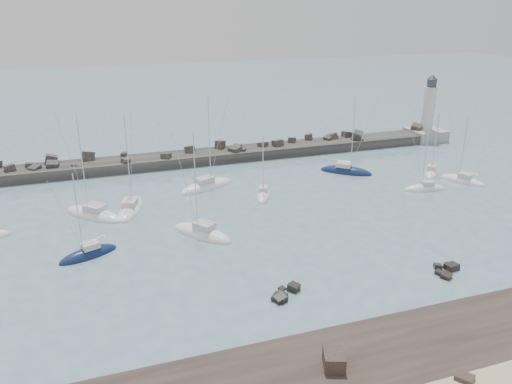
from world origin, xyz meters
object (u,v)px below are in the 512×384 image
(lighthouse, at_px, (427,126))
(sailboat_1, at_px, (93,215))
(sailboat_3, at_px, (131,209))
(sailboat_11, at_px, (431,173))
(sailboat_2, at_px, (89,255))
(sailboat_6, at_px, (263,195))
(sailboat_5, at_px, (202,234))
(sailboat_4, at_px, (207,187))
(sailboat_9, at_px, (462,181))
(sailboat_8, at_px, (425,189))
(sailboat_7, at_px, (346,172))

(lighthouse, relative_size, sailboat_1, 0.94)
(sailboat_3, relative_size, sailboat_11, 1.29)
(lighthouse, bearing_deg, sailboat_11, -123.75)
(sailboat_1, distance_m, sailboat_2, 12.13)
(sailboat_6, bearing_deg, lighthouse, 24.69)
(sailboat_5, bearing_deg, sailboat_2, -174.93)
(lighthouse, xyz_separation_m, sailboat_4, (-51.81, -14.01, -2.94))
(lighthouse, distance_m, sailboat_4, 53.75)
(lighthouse, distance_m, sailboat_2, 77.40)
(sailboat_11, bearing_deg, sailboat_9, -67.39)
(sailboat_6, bearing_deg, sailboat_8, -12.62)
(sailboat_11, bearing_deg, sailboat_6, -178.51)
(sailboat_2, height_order, sailboat_3, sailboat_3)
(sailboat_8, xyz_separation_m, sailboat_11, (6.12, 6.47, 0.01))
(sailboat_8, bearing_deg, sailboat_3, 171.72)
(sailboat_4, relative_size, sailboat_9, 1.33)
(sailboat_3, height_order, sailboat_9, sailboat_3)
(sailboat_7, bearing_deg, sailboat_6, -160.98)
(sailboat_4, bearing_deg, sailboat_8, -20.37)
(sailboat_1, distance_m, sailboat_11, 56.36)
(lighthouse, relative_size, sailboat_3, 0.99)
(sailboat_2, bearing_deg, sailboat_1, 85.77)
(sailboat_1, bearing_deg, sailboat_3, 4.95)
(lighthouse, distance_m, sailboat_3, 67.24)
(sailboat_2, relative_size, sailboat_6, 1.08)
(sailboat_3, relative_size, sailboat_6, 1.40)
(sailboat_1, height_order, sailboat_4, sailboat_4)
(lighthouse, relative_size, sailboat_2, 1.29)
(sailboat_9, bearing_deg, sailboat_4, 165.10)
(sailboat_2, distance_m, sailboat_6, 28.39)
(sailboat_2, height_order, sailboat_6, sailboat_2)
(lighthouse, height_order, sailboat_8, lighthouse)
(lighthouse, distance_m, sailboat_5, 64.41)
(lighthouse, xyz_separation_m, sailboat_2, (-70.37, -32.10, -2.95))
(sailboat_5, relative_size, sailboat_7, 1.01)
(lighthouse, xyz_separation_m, sailboat_6, (-44.48, -20.45, -2.96))
(sailboat_3, distance_m, sailboat_7, 37.66)
(lighthouse, xyz_separation_m, sailboat_8, (-19.24, -26.10, -2.96))
(sailboat_3, bearing_deg, sailboat_5, -55.35)
(lighthouse, xyz_separation_m, sailboat_1, (-69.48, -20.00, -2.95))
(sailboat_2, distance_m, sailboat_9, 59.87)
(sailboat_7, xyz_separation_m, sailboat_8, (7.72, -11.69, -0.01))
(sailboat_3, distance_m, sailboat_6, 19.81)
(sailboat_6, relative_size, sailboat_7, 0.73)
(sailboat_3, xyz_separation_m, sailboat_4, (12.46, 5.54, 0.01))
(sailboat_3, height_order, sailboat_6, sailboat_3)
(sailboat_7, relative_size, sailboat_9, 1.21)
(sailboat_7, bearing_deg, sailboat_11, -20.67)
(sailboat_4, relative_size, sailboat_8, 1.46)
(sailboat_8, bearing_deg, sailboat_4, 159.63)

